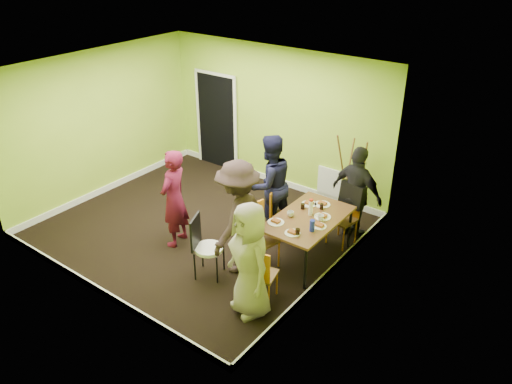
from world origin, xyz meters
TOP-DOWN VIEW (x-y plane):
  - ground at (0.00, 0.00)m, footprint 5.00×5.00m
  - room_walls at (-0.02, 0.04)m, footprint 5.04×4.54m
  - dining_table at (1.97, 0.31)m, footprint 0.90×1.50m
  - chair_left_far at (1.23, 0.57)m, footprint 0.47×0.47m
  - chair_left_near at (1.44, -0.28)m, footprint 0.51×0.50m
  - chair_back_end at (2.23, 1.19)m, footprint 0.48×0.55m
  - chair_front_end at (2.00, -0.98)m, footprint 0.44×0.44m
  - chair_bentwood at (0.95, -0.97)m, footprint 0.51×0.50m
  - easel at (1.82, 2.02)m, footprint 0.60×0.57m
  - plate_near_left at (1.76, 0.67)m, footprint 0.24×0.24m
  - plate_near_right at (1.65, -0.12)m, footprint 0.25×0.25m
  - plate_far_back at (1.94, 0.79)m, footprint 0.26×0.26m
  - plate_far_front at (2.02, -0.22)m, footprint 0.23×0.23m
  - plate_wall_back at (2.14, 0.44)m, footprint 0.26×0.26m
  - plate_wall_front at (2.24, 0.17)m, footprint 0.22×0.22m
  - thermos at (1.95, 0.40)m, footprint 0.07×0.07m
  - blue_bottle at (2.21, 0.00)m, footprint 0.08×0.08m
  - orange_bottle at (1.94, 0.43)m, footprint 0.03×0.03m
  - glass_mid at (1.75, 0.49)m, footprint 0.06×0.06m
  - glass_back at (2.00, 0.66)m, footprint 0.06×0.06m
  - glass_front at (2.10, -0.21)m, footprint 0.07×0.07m
  - cup_a at (1.73, 0.17)m, footprint 0.11×0.11m
  - cup_b at (2.16, 0.34)m, footprint 0.10×0.10m
  - person_standing at (-0.01, -0.59)m, footprint 0.53×0.68m
  - person_left_far at (0.99, 0.66)m, footprint 0.94×1.04m
  - person_left_near at (1.27, -0.55)m, footprint 0.85×1.26m
  - person_back_end at (2.27, 1.34)m, footprint 1.02×0.58m
  - person_front_end at (1.99, -1.21)m, footprint 0.95×0.81m

SIDE VIEW (x-z plane):
  - ground at x=0.00m, z-range 0.00..0.00m
  - chair_left_far at x=1.23m, z-range 0.05..0.93m
  - chair_front_end at x=2.00m, z-range 0.05..0.93m
  - chair_bentwood at x=0.95m, z-range 0.05..1.04m
  - chair_left_near at x=1.44m, z-range 0.06..1.10m
  - dining_table at x=1.97m, z-range 0.32..1.07m
  - chair_back_end at x=2.23m, z-range 0.21..1.24m
  - easel at x=1.82m, z-range -0.01..1.49m
  - plate_near_left at x=1.76m, z-range 0.75..0.76m
  - plate_near_right at x=1.65m, z-range 0.75..0.76m
  - plate_far_back at x=1.94m, z-range 0.75..0.76m
  - plate_far_front at x=2.02m, z-range 0.75..0.76m
  - plate_wall_back at x=2.14m, z-range 0.75..0.76m
  - plate_wall_front at x=2.24m, z-range 0.75..0.76m
  - orange_bottle at x=1.94m, z-range 0.75..0.82m
  - cup_a at x=1.73m, z-range 0.75..0.83m
  - glass_mid at x=1.75m, z-range 0.75..0.84m
  - glass_back at x=2.00m, z-range 0.75..0.85m
  - cup_b at x=2.16m, z-range 0.75..0.85m
  - glass_front at x=2.10m, z-range 0.75..0.85m
  - person_back_end at x=2.27m, z-range 0.00..1.64m
  - person_front_end at x=1.99m, z-range 0.00..1.65m
  - person_standing at x=-0.01m, z-range 0.00..1.67m
  - blue_bottle at x=2.21m, z-range 0.75..0.93m
  - thermos at x=1.95m, z-range 0.75..0.99m
  - person_left_far at x=0.99m, z-range 0.00..1.76m
  - person_left_near at x=1.27m, z-range 0.00..1.81m
  - room_walls at x=-0.02m, z-range -0.42..2.40m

